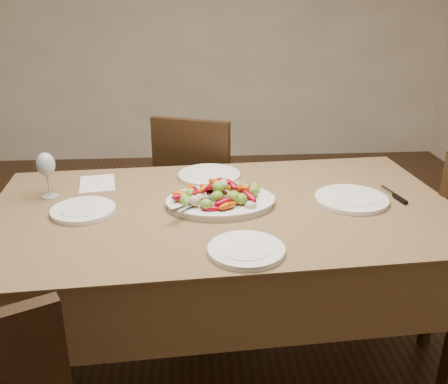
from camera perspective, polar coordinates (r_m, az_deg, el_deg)
name	(u,v)px	position (r m, az deg, el deg)	size (l,w,h in m)	color
floor	(191,362)	(2.38, -3.74, -18.85)	(6.00, 6.00, 0.00)	#362010
wall_back	(184,9)	(4.80, -4.61, 20.14)	(5.00, 0.02, 2.80)	beige
dining_table	(224,288)	(2.17, 0.00, -10.87)	(1.84, 1.04, 0.76)	brown
chair_far	(203,193)	(2.87, -2.38, -0.08)	(0.42, 0.42, 0.95)	black
serving_platter	(221,203)	(1.99, -0.38, -1.25)	(0.42, 0.31, 0.02)	white
roasted_vegetables	(221,190)	(1.97, -0.39, 0.28)	(0.35, 0.23, 0.09)	maroon
serving_spoon	(205,199)	(1.93, -2.15, -0.78)	(0.28, 0.06, 0.03)	#9EA0A8
plate_left	(83,211)	(2.00, -15.79, -2.05)	(0.25, 0.25, 0.02)	white
plate_right	(351,199)	(2.09, 14.34, -0.82)	(0.30, 0.30, 0.02)	white
plate_far	(209,175)	(2.29, -1.70, 1.90)	(0.29, 0.29, 0.02)	white
plate_near	(246,250)	(1.64, 2.55, -6.67)	(0.25, 0.25, 0.02)	white
wine_glass	(47,174)	(2.16, -19.58, 1.95)	(0.08, 0.08, 0.20)	#8C99A5
menu_card	(97,183)	(2.29, -14.28, 0.97)	(0.15, 0.21, 0.00)	silver
table_knife	(395,196)	(2.19, 18.93, -0.40)	(0.02, 0.20, 0.01)	#9EA0A8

